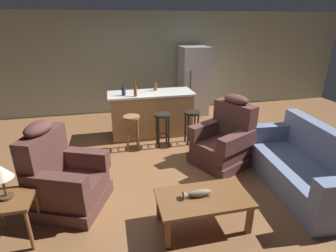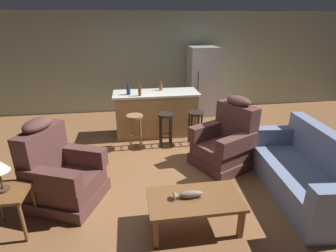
% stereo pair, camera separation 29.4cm
% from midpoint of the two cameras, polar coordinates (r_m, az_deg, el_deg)
% --- Properties ---
extents(ground_plane, '(12.00, 12.00, 0.00)m').
position_cam_midpoint_polar(ground_plane, '(4.69, -2.57, -8.16)').
color(ground_plane, brown).
extents(back_wall, '(12.00, 0.05, 2.60)m').
position_cam_midpoint_polar(back_wall, '(7.24, -7.35, 13.35)').
color(back_wall, '#9EA88E').
rests_on(back_wall, ground_plane).
extents(coffee_table, '(1.10, 0.60, 0.42)m').
position_cam_midpoint_polar(coffee_table, '(3.24, 5.02, -15.92)').
color(coffee_table, brown).
rests_on(coffee_table, ground_plane).
extents(fish_figurine, '(0.34, 0.10, 0.10)m').
position_cam_midpoint_polar(fish_figurine, '(3.17, 3.62, -14.52)').
color(fish_figurine, '#4C3823').
rests_on(fish_figurine, coffee_table).
extents(couch, '(1.00, 1.97, 0.94)m').
position_cam_midpoint_polar(couch, '(4.30, 25.95, -8.29)').
color(couch, '#707FA3').
rests_on(couch, ground_plane).
extents(recliner_near_lamp, '(1.10, 1.10, 1.20)m').
position_cam_midpoint_polar(recliner_near_lamp, '(3.82, -23.93, -10.39)').
color(recliner_near_lamp, brown).
rests_on(recliner_near_lamp, ground_plane).
extents(recliner_near_island, '(1.12, 1.12, 1.20)m').
position_cam_midpoint_polar(recliner_near_island, '(4.62, 10.43, -3.12)').
color(recliner_near_island, brown).
rests_on(recliner_near_island, ground_plane).
extents(end_table, '(0.48, 0.48, 0.56)m').
position_cam_midpoint_polar(end_table, '(3.53, -33.17, -14.43)').
color(end_table, brown).
rests_on(end_table, ground_plane).
extents(table_lamp, '(0.24, 0.24, 0.41)m').
position_cam_midpoint_polar(table_lamp, '(3.35, -34.86, -8.50)').
color(table_lamp, '#4C3823').
rests_on(table_lamp, end_table).
extents(kitchen_island, '(1.80, 0.70, 0.95)m').
position_cam_midpoint_polar(kitchen_island, '(5.71, -5.11, 2.67)').
color(kitchen_island, '#AD7F4C').
rests_on(kitchen_island, ground_plane).
extents(bar_stool_left, '(0.32, 0.32, 0.68)m').
position_cam_midpoint_polar(bar_stool_left, '(5.08, -9.51, -0.08)').
color(bar_stool_left, olive).
rests_on(bar_stool_left, ground_plane).
extents(bar_stool_middle, '(0.32, 0.32, 0.68)m').
position_cam_midpoint_polar(bar_stool_middle, '(5.14, -2.83, 0.47)').
color(bar_stool_middle, black).
rests_on(bar_stool_middle, ground_plane).
extents(bar_stool_right, '(0.32, 0.32, 0.68)m').
position_cam_midpoint_polar(bar_stool_right, '(5.27, 3.60, 1.00)').
color(bar_stool_right, black).
rests_on(bar_stool_right, ground_plane).
extents(refrigerator, '(0.70, 0.69, 1.76)m').
position_cam_midpoint_polar(refrigerator, '(7.01, 4.39, 9.71)').
color(refrigerator, '#B7B7BC').
rests_on(refrigerator, ground_plane).
extents(bottle_tall_green, '(0.07, 0.07, 0.21)m').
position_cam_midpoint_polar(bottle_tall_green, '(5.72, -4.25, 8.49)').
color(bottle_tall_green, brown).
rests_on(bottle_tall_green, kitchen_island).
extents(bottle_short_amber, '(0.08, 0.08, 0.24)m').
position_cam_midpoint_polar(bottle_short_amber, '(5.40, -11.21, 7.48)').
color(bottle_short_amber, '#23284C').
rests_on(bottle_short_amber, kitchen_island).
extents(bottle_wine_dark, '(0.07, 0.07, 0.29)m').
position_cam_midpoint_polar(bottle_wine_dark, '(5.28, -8.73, 7.52)').
color(bottle_wine_dark, brown).
rests_on(bottle_wine_dark, kitchen_island).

